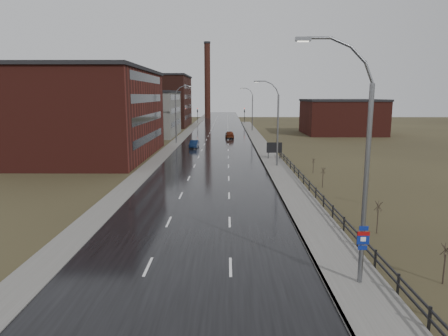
{
  "coord_description": "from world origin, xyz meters",
  "views": [
    {
      "loc": [
        2.1,
        -16.82,
        9.46
      ],
      "look_at": [
        1.83,
        18.52,
        3.0
      ],
      "focal_mm": 32.0,
      "sensor_mm": 36.0,
      "label": 1
    }
  ],
  "objects_px": {
    "streetlight_main": "(360,167)",
    "billboard": "(274,148)",
    "car_far": "(230,135)",
    "car_near": "(194,144)"
  },
  "relations": [
    {
      "from": "streetlight_main",
      "to": "car_far",
      "type": "height_order",
      "value": "streetlight_main"
    },
    {
      "from": "billboard",
      "to": "car_far",
      "type": "bearing_deg",
      "value": 102.08
    },
    {
      "from": "streetlight_main",
      "to": "car_near",
      "type": "height_order",
      "value": "streetlight_main"
    },
    {
      "from": "streetlight_main",
      "to": "billboard",
      "type": "relative_size",
      "value": 4.68
    },
    {
      "from": "billboard",
      "to": "car_near",
      "type": "height_order",
      "value": "billboard"
    },
    {
      "from": "streetlight_main",
      "to": "car_near",
      "type": "relative_size",
      "value": 2.99
    },
    {
      "from": "streetlight_main",
      "to": "car_far",
      "type": "xyz_separation_m",
      "value": [
        -5.8,
        69.94,
        -5.26
      ]
    },
    {
      "from": "billboard",
      "to": "car_far",
      "type": "distance_m",
      "value": 30.75
    },
    {
      "from": "car_far",
      "to": "car_near",
      "type": "bearing_deg",
      "value": 67.04
    },
    {
      "from": "billboard",
      "to": "car_near",
      "type": "xyz_separation_m",
      "value": [
        -12.99,
        13.33,
        -1.07
      ]
    }
  ]
}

